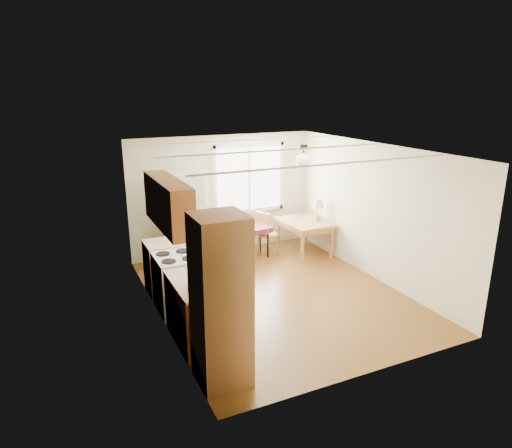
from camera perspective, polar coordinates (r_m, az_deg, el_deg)
room_shell at (r=7.53m, az=2.67°, el=-0.16°), size 4.60×5.60×2.62m
kitchen_run at (r=6.51m, az=-8.33°, el=-6.95°), size 0.65×3.40×2.20m
window_unit at (r=9.87m, az=-0.87°, el=5.72°), size 1.64×0.05×1.51m
pendant_light at (r=7.99m, az=5.93°, el=8.01°), size 0.26×0.26×0.40m
refrigerator at (r=9.16m, az=-9.11°, el=0.66°), size 0.86×0.86×1.86m
bench at (r=9.39m, az=-2.13°, el=-1.10°), size 1.41×0.68×0.63m
dining_table at (r=9.75m, az=6.09°, el=-0.19°), size 0.89×1.17×0.71m
chair at (r=9.63m, az=1.19°, el=-0.83°), size 0.46×0.45×0.93m
table_lamp at (r=9.71m, az=7.78°, el=2.39°), size 0.27×0.27×0.47m
coffee_maker at (r=5.83m, az=-6.48°, el=-7.76°), size 0.18×0.24×0.35m
kettle at (r=6.13m, az=-7.91°, el=-6.79°), size 0.13×0.13×0.25m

